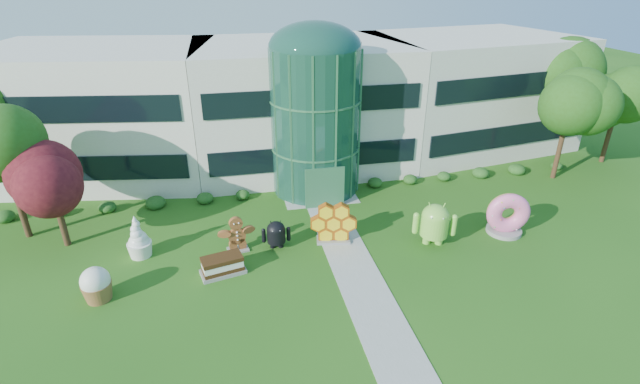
{
  "coord_description": "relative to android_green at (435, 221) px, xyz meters",
  "views": [
    {
      "loc": [
        -6.03,
        -17.7,
        14.39
      ],
      "look_at": [
        -0.96,
        6.0,
        2.6
      ],
      "focal_mm": 26.0,
      "sensor_mm": 36.0,
      "label": 1
    }
  ],
  "objects": [
    {
      "name": "ground",
      "position": [
        -5.1,
        -3.24,
        -1.45
      ],
      "size": [
        140.0,
        140.0,
        0.0
      ],
      "primitive_type": "plane",
      "color": "#215114",
      "rests_on": "ground"
    },
    {
      "name": "building",
      "position": [
        -5.1,
        14.76,
        3.2
      ],
      "size": [
        46.0,
        15.0,
        9.3
      ],
      "primitive_type": null,
      "color": "beige",
      "rests_on": "ground"
    },
    {
      "name": "atrium",
      "position": [
        -5.1,
        8.76,
        3.45
      ],
      "size": [
        6.0,
        6.0,
        9.8
      ],
      "primitive_type": "cylinder",
      "color": "#194738",
      "rests_on": "ground"
    },
    {
      "name": "walkway",
      "position": [
        -5.1,
        -1.24,
        -1.43
      ],
      "size": [
        2.4,
        20.0,
        0.04
      ],
      "primitive_type": "cube",
      "color": "#9E9E93",
      "rests_on": "ground"
    },
    {
      "name": "tree_red",
      "position": [
        -20.6,
        4.26,
        1.55
      ],
      "size": [
        4.0,
        4.0,
        6.0
      ],
      "primitive_type": null,
      "color": "#3F0C14",
      "rests_on": "ground"
    },
    {
      "name": "trees_backdrop",
      "position": [
        -5.1,
        9.76,
        2.75
      ],
      "size": [
        52.0,
        8.0,
        8.4
      ],
      "primitive_type": null,
      "color": "#254D13",
      "rests_on": "ground"
    },
    {
      "name": "android_green",
      "position": [
        0.0,
        0.0,
        0.0
      ],
      "size": [
        2.96,
        2.42,
        2.9
      ],
      "primitive_type": null,
      "rotation": [
        0.0,
        0.0,
        -0.32
      ],
      "color": "#7DCC41",
      "rests_on": "ground"
    },
    {
      "name": "android_black",
      "position": [
        -8.87,
        1.46,
        -0.49
      ],
      "size": [
        1.76,
        1.26,
        1.91
      ],
      "primitive_type": null,
      "rotation": [
        0.0,
        0.0,
        -0.08
      ],
      "color": "black",
      "rests_on": "ground"
    },
    {
      "name": "donut",
      "position": [
        4.72,
        0.24,
        -0.12
      ],
      "size": [
        2.78,
        1.81,
        2.66
      ],
      "primitive_type": null,
      "rotation": [
        0.0,
        0.0,
        -0.24
      ],
      "color": "#EE5A98",
      "rests_on": "ground"
    },
    {
      "name": "gingerbread",
      "position": [
        -11.04,
        1.62,
        -0.38
      ],
      "size": [
        2.43,
        1.26,
        2.14
      ],
      "primitive_type": null,
      "rotation": [
        0.0,
        0.0,
        0.17
      ],
      "color": "brown",
      "rests_on": "ground"
    },
    {
      "name": "ice_cream_sandwich",
      "position": [
        -11.92,
        -0.45,
        -0.94
      ],
      "size": [
        2.46,
        1.62,
        1.01
      ],
      "primitive_type": null,
      "rotation": [
        0.0,
        0.0,
        0.23
      ],
      "color": "black",
      "rests_on": "ground"
    },
    {
      "name": "honeycomb",
      "position": [
        -5.56,
        1.42,
        -0.34
      ],
      "size": [
        2.97,
        1.5,
        2.22
      ],
      "primitive_type": null,
      "rotation": [
        0.0,
        0.0,
        -0.18
      ],
      "color": "yellow",
      "rests_on": "ground"
    },
    {
      "name": "froyo",
      "position": [
        -16.31,
        2.19,
        -0.22
      ],
      "size": [
        1.75,
        1.75,
        2.45
      ],
      "primitive_type": null,
      "rotation": [
        0.0,
        0.0,
        0.26
      ],
      "color": "white",
      "rests_on": "ground"
    },
    {
      "name": "cupcake",
      "position": [
        -17.79,
        -1.32,
        -0.57
      ],
      "size": [
        1.93,
        1.93,
        1.77
      ],
      "primitive_type": null,
      "rotation": [
        0.0,
        0.0,
        0.4
      ],
      "color": "white",
      "rests_on": "ground"
    }
  ]
}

